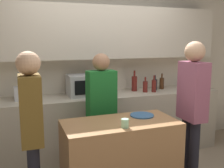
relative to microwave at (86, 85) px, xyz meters
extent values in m
cube|color=beige|center=(0.25, 0.32, 0.26)|extent=(6.40, 0.08, 2.70)
cube|color=beige|center=(0.25, 0.12, 0.74)|extent=(3.74, 0.32, 0.75)
cube|color=#B7AD99|center=(0.25, -0.03, -0.62)|extent=(3.60, 0.62, 0.94)
cube|color=#996B42|center=(0.05, -1.17, -0.64)|extent=(1.18, 0.58, 0.90)
cube|color=#B7BABC|center=(0.00, 0.00, 0.00)|extent=(0.52, 0.38, 0.30)
cube|color=black|center=(-0.05, -0.19, 0.00)|extent=(0.31, 0.01, 0.19)
cube|color=silver|center=(-0.83, 0.00, -0.06)|extent=(0.26, 0.16, 0.18)
cube|color=black|center=(-0.88, 0.00, 0.03)|extent=(0.02, 0.11, 0.01)
cube|color=black|center=(-0.78, 0.00, 0.03)|extent=(0.02, 0.11, 0.01)
cylinder|color=silver|center=(1.72, 0.00, -0.10)|extent=(0.14, 0.14, 0.10)
cylinder|color=#38662D|center=(1.72, 0.00, 0.04)|extent=(0.01, 0.01, 0.18)
sphere|color=#B25199|center=(1.72, 0.00, 0.18)|extent=(0.13, 0.13, 0.13)
cylinder|color=maroon|center=(0.78, 0.06, -0.04)|extent=(0.08, 0.08, 0.23)
cylinder|color=maroon|center=(0.78, 0.06, 0.12)|extent=(0.03, 0.03, 0.09)
cylinder|color=maroon|center=(0.90, -0.08, -0.07)|extent=(0.07, 0.07, 0.17)
cylinder|color=maroon|center=(0.90, -0.08, 0.05)|extent=(0.03, 0.03, 0.06)
cylinder|color=maroon|center=(1.02, -0.12, -0.06)|extent=(0.07, 0.07, 0.18)
cylinder|color=maroon|center=(1.02, -0.12, 0.07)|extent=(0.02, 0.02, 0.07)
cylinder|color=black|center=(1.13, 0.04, -0.07)|extent=(0.07, 0.07, 0.17)
cylinder|color=black|center=(1.13, 0.04, 0.05)|extent=(0.02, 0.02, 0.07)
cylinder|color=#472814|center=(1.27, 0.06, -0.06)|extent=(0.07, 0.07, 0.18)
cylinder|color=#472814|center=(1.27, 0.06, 0.07)|extent=(0.03, 0.03, 0.07)
cylinder|color=#2D5684|center=(0.35, -1.07, -0.19)|extent=(0.26, 0.26, 0.01)
cylinder|color=#A2E0B6|center=(0.02, -1.36, -0.15)|extent=(0.07, 0.07, 0.09)
cylinder|color=black|center=(0.92, -1.26, -0.68)|extent=(0.11, 0.11, 0.83)
cylinder|color=black|center=(0.92, -1.10, -0.68)|extent=(0.11, 0.11, 0.83)
cube|color=#934F68|center=(0.92, -1.18, 0.07)|extent=(0.19, 0.34, 0.65)
sphere|color=tan|center=(0.92, -1.18, 0.51)|extent=(0.22, 0.22, 0.22)
cylinder|color=black|center=(0.11, -0.62, -0.71)|extent=(0.11, 0.11, 0.76)
cylinder|color=black|center=(-0.05, -0.62, -0.71)|extent=(0.11, 0.11, 0.76)
cube|color=#1B6B2A|center=(0.03, -0.62, -0.03)|extent=(0.35, 0.21, 0.60)
sphere|color=#9E7051|center=(0.03, -0.62, 0.37)|extent=(0.21, 0.21, 0.21)
cube|color=brown|center=(-0.82, -1.16, 0.01)|extent=(0.19, 0.34, 0.62)
sphere|color=tan|center=(-0.82, -1.16, 0.43)|extent=(0.21, 0.21, 0.21)
camera|label=1|loc=(-0.92, -3.56, 0.63)|focal=42.00mm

